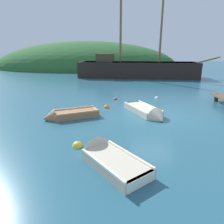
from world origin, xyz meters
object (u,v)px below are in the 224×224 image
rowboat_far (106,159)px  buoy_white (157,98)px  buoy_orange (107,108)px  rowboat_outer_left (147,113)px  buoy_yellow (77,146)px  rowboat_near_dock (68,116)px  buoy_red (115,100)px  sailing_ship (136,72)px

rowboat_far → buoy_white: rowboat_far is taller
buoy_white → buoy_orange: buoy_orange is taller
rowboat_far → buoy_white: (3.60, 9.40, -0.11)m
buoy_white → buoy_orange: (-3.86, -2.69, 0.00)m
rowboat_outer_left → buoy_yellow: bearing=-63.4°
rowboat_outer_left → buoy_white: 4.43m
rowboat_outer_left → buoy_yellow: rowboat_outer_left is taller
rowboat_far → buoy_orange: 6.71m
rowboat_near_dock → buoy_red: (2.64, 4.39, -0.13)m
sailing_ship → buoy_orange: (-3.52, -15.45, -0.79)m
buoy_yellow → buoy_orange: 5.65m
buoy_yellow → buoy_orange: (0.93, 5.58, 0.00)m
rowboat_outer_left → buoy_red: 4.23m
buoy_white → buoy_red: bearing=-172.7°
rowboat_near_dock → buoy_orange: (2.05, 2.11, -0.13)m
buoy_red → rowboat_outer_left: bearing=-63.7°
rowboat_far → buoy_red: bearing=-39.5°
sailing_ship → rowboat_near_dock: sailing_ship is taller
sailing_ship → rowboat_near_dock: bearing=-101.9°
sailing_ship → rowboat_outer_left: bearing=-87.9°
rowboat_far → rowboat_outer_left: 5.64m
rowboat_far → buoy_orange: rowboat_far is taller
rowboat_near_dock → rowboat_outer_left: bearing=163.9°
rowboat_outer_left → rowboat_near_dock: (-4.51, -0.60, 0.02)m
rowboat_far → rowboat_near_dock: size_ratio=0.96×
rowboat_outer_left → buoy_red: rowboat_outer_left is taller
rowboat_outer_left → buoy_yellow: size_ratio=8.74×
rowboat_far → buoy_white: 10.07m
rowboat_far → buoy_orange: size_ratio=8.44×
rowboat_outer_left → buoy_orange: rowboat_outer_left is taller
buoy_red → rowboat_far: bearing=-92.1°
sailing_ship → buoy_white: (0.34, -12.76, -0.79)m
buoy_white → rowboat_outer_left: bearing=-108.4°
rowboat_far → buoy_red: rowboat_far is taller
rowboat_far → buoy_red: (0.33, 8.98, -0.11)m
rowboat_far → rowboat_near_dock: 5.15m
rowboat_far → buoy_orange: (-0.26, 6.71, -0.11)m
rowboat_near_dock → buoy_yellow: rowboat_near_dock is taller
sailing_ship → buoy_white: size_ratio=55.92×
rowboat_far → buoy_yellow: rowboat_far is taller
rowboat_far → buoy_white: bearing=-58.3°
rowboat_outer_left → buoy_yellow: (-3.39, -4.07, -0.11)m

